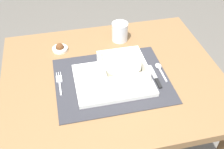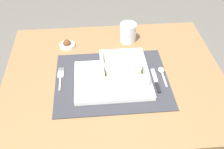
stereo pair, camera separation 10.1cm
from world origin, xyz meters
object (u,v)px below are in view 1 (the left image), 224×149
at_px(butter_knife, 156,78).
at_px(condiment_saucer, 60,48).
at_px(porridge_bowl, 122,69).
at_px(dining_table, 113,96).
at_px(spoon, 159,68).
at_px(fork, 59,82).
at_px(drinking_glass, 120,33).

height_order(butter_knife, condiment_saucer, condiment_saucer).
bearing_deg(condiment_saucer, porridge_bowl, -46.43).
distance_m(dining_table, spoon, 0.22).
height_order(porridge_bowl, spoon, porridge_bowl).
bearing_deg(spoon, fork, -177.62).
distance_m(drinking_glass, condiment_saucer, 0.27).
bearing_deg(porridge_bowl, butter_knife, -16.96).
bearing_deg(dining_table, butter_knife, -22.09).
distance_m(porridge_bowl, butter_knife, 0.13).
bearing_deg(porridge_bowl, drinking_glass, 78.28).
xyz_separation_m(fork, condiment_saucer, (0.02, 0.20, 0.00)).
height_order(butter_knife, drinking_glass, drinking_glass).
xyz_separation_m(fork, spoon, (0.39, -0.01, 0.00)).
bearing_deg(drinking_glass, spoon, -66.37).
distance_m(spoon, condiment_saucer, 0.42).
bearing_deg(butter_knife, spoon, 53.69).
height_order(dining_table, condiment_saucer, condiment_saucer).
bearing_deg(condiment_saucer, butter_knife, -38.09).
relative_size(dining_table, fork, 6.68).
height_order(spoon, butter_knife, spoon).
bearing_deg(butter_knife, porridge_bowl, 159.07).
bearing_deg(fork, drinking_glass, 36.63).
xyz_separation_m(porridge_bowl, drinking_glass, (0.05, 0.25, -0.01)).
distance_m(butter_knife, condiment_saucer, 0.43).
bearing_deg(butter_knife, condiment_saucer, 137.94).
relative_size(fork, spoon, 1.17).
relative_size(dining_table, porridge_bowl, 5.14).
xyz_separation_m(porridge_bowl, spoon, (0.15, 0.02, -0.04)).
bearing_deg(dining_table, drinking_glass, 69.54).
bearing_deg(spoon, drinking_glass, 117.20).
relative_size(porridge_bowl, spoon, 1.53).
bearing_deg(fork, spoon, -2.66).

